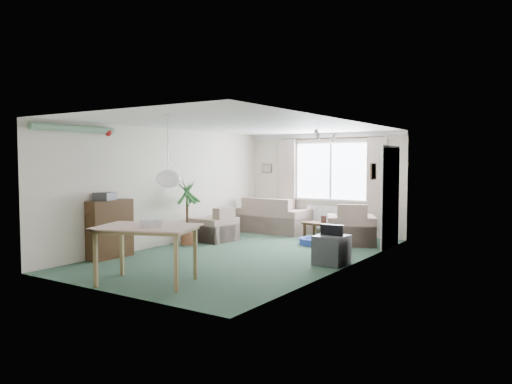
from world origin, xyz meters
The scene contains 25 objects.
ground centered at (0.00, 0.00, 0.00)m, with size 6.50×6.50×0.00m, color #2A4736.
window centered at (0.20, 3.23, 1.50)m, with size 1.80×0.03×1.30m, color white.
curtain_rod centered at (0.20, 3.15, 2.27)m, with size 2.60×0.03×0.03m, color black.
curtain_left centered at (-0.95, 3.13, 1.27)m, with size 0.45×0.08×2.00m, color beige.
curtain_right centered at (1.35, 3.13, 1.27)m, with size 0.45×0.08×2.00m, color beige.
radiator centered at (0.20, 3.19, 0.40)m, with size 1.20×0.10×0.55m, color white.
doorway centered at (1.99, 2.20, 1.00)m, with size 0.03×0.95×2.00m, color black.
pendant_lamp centered at (0.20, -2.30, 1.48)m, with size 0.36×0.36×0.36m, color white.
tinsel_garland centered at (-1.92, -2.30, 2.28)m, with size 1.60×1.60×0.12m, color #196626.
bauble_cluster_a centered at (1.30, 0.90, 2.22)m, with size 0.20×0.20×0.20m, color silver.
bauble_cluster_b centered at (1.60, -0.30, 2.22)m, with size 0.20×0.20×0.20m, color silver.
wall_picture_back centered at (-1.60, 3.23, 1.55)m, with size 0.28×0.03×0.22m, color brown.
wall_picture_right centered at (1.98, 1.20, 1.55)m, with size 0.03×0.24×0.30m, color brown.
sofa centered at (-1.08, 2.75, 0.42)m, with size 1.70×0.90×0.85m, color #BCB38E.
armchair_corner centered at (1.16, 2.15, 0.43)m, with size 0.97×0.92×0.86m, color #B9B28C.
armchair_left centered at (-1.50, 0.90, 0.37)m, with size 0.83×0.79×0.74m, color tan.
coffee_table centered at (0.40, 2.39, 0.19)m, with size 0.83×0.46×0.37m, color black.
photo_frame centered at (0.45, 2.33, 0.45)m, with size 0.12×0.02×0.16m, color #53322B.
bookshelf centered at (-1.84, -1.65, 0.52)m, with size 0.29×0.86×1.05m, color black.
hifi_box centered at (-1.85, -1.74, 1.12)m, with size 0.28×0.35×0.14m, color #37383D.
houseplant centered at (-1.65, 0.20, 0.69)m, with size 0.59×0.59×1.39m, color #1F5D25.
dining_table centered at (0.06, -2.60, 0.40)m, with size 1.28×0.85×0.80m, color #A18257.
gift_box centered at (0.17, -2.63, 0.86)m, with size 0.25×0.18×0.12m, color silver.
tv_cube centered at (1.70, 0.03, 0.24)m, with size 0.49×0.54×0.49m, color #313035.
pet_bed centered at (0.58, 1.68, 0.07)m, with size 0.68×0.68×0.14m, color navy.
Camera 1 is at (5.22, -7.60, 1.74)m, focal length 35.00 mm.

